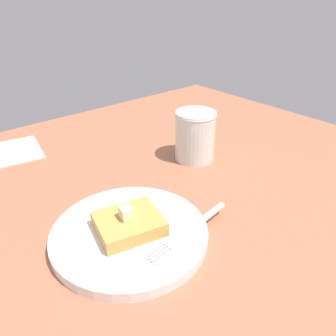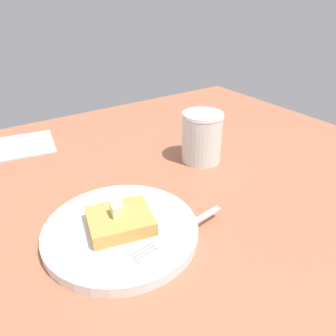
# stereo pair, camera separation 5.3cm
# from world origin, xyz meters

# --- Properties ---
(table_surface) EXTENTS (1.09, 1.09, 0.02)m
(table_surface) POSITION_xyz_m (0.00, 0.00, 0.01)
(table_surface) COLOR #A36245
(table_surface) RESTS_ON ground
(plate) EXTENTS (0.22, 0.22, 0.02)m
(plate) POSITION_xyz_m (0.02, 0.10, 0.03)
(plate) COLOR white
(plate) RESTS_ON table_surface
(toast_slice_center) EXTENTS (0.09, 0.10, 0.02)m
(toast_slice_center) POSITION_xyz_m (0.02, 0.10, 0.05)
(toast_slice_center) COLOR gold
(toast_slice_center) RESTS_ON plate
(butter_pat_primary) EXTENTS (0.02, 0.02, 0.02)m
(butter_pat_primary) POSITION_xyz_m (0.03, 0.10, 0.07)
(butter_pat_primary) COLOR beige
(butter_pat_primary) RESTS_ON toast_slice_center
(fork) EXTENTS (0.04, 0.16, 0.00)m
(fork) POSITION_xyz_m (-0.03, 0.05, 0.04)
(fork) COLOR silver
(fork) RESTS_ON plate
(syrup_jar) EXTENTS (0.08, 0.08, 0.10)m
(syrup_jar) POSITION_xyz_m (0.14, -0.14, 0.07)
(syrup_jar) COLOR #54260F
(syrup_jar) RESTS_ON table_surface
(napkin) EXTENTS (0.15, 0.17, 0.00)m
(napkin) POSITION_xyz_m (0.41, 0.16, 0.02)
(napkin) COLOR silver
(napkin) RESTS_ON table_surface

